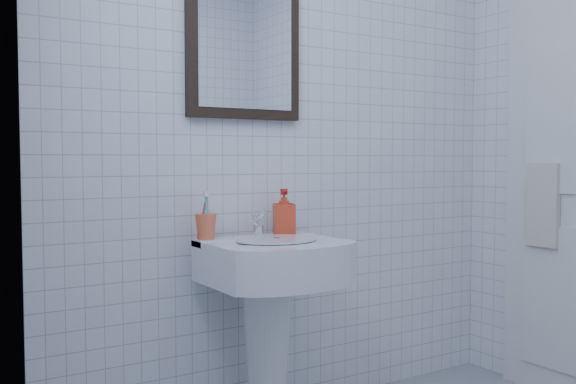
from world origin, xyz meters
TOP-DOWN VIEW (x-y plane):
  - wall_back at (0.00, 1.20)m, footprint 2.20×0.02m
  - wall_left at (-1.10, 0.00)m, footprint 0.02×2.40m
  - washbasin at (-0.25, 0.98)m, footprint 0.51×0.37m
  - faucet at (-0.25, 1.08)m, footprint 0.04×0.10m
  - toothbrush_cup at (-0.47, 1.10)m, footprint 0.09×0.09m
  - soap_dispenser at (-0.12, 1.10)m, footprint 0.11×0.11m
  - wall_mirror at (-0.25, 1.18)m, footprint 0.50×0.04m
  - towel_ring at (1.06, 0.73)m, footprint 0.01×0.18m
  - hand_towel at (1.04, 0.73)m, footprint 0.03×0.16m

SIDE VIEW (x-z plane):
  - washbasin at x=-0.25m, z-range 0.13..0.92m
  - faucet at x=-0.25m, z-range 0.76..0.87m
  - toothbrush_cup at x=-0.47m, z-range 0.78..0.87m
  - soap_dispenser at x=-0.12m, z-range 0.78..0.96m
  - hand_towel at x=1.04m, z-range 0.68..1.06m
  - towel_ring at x=1.06m, z-range 0.96..1.14m
  - wall_back at x=0.00m, z-range 0.00..2.50m
  - wall_left at x=-1.10m, z-range 0.00..2.50m
  - wall_mirror at x=-0.25m, z-range 1.24..1.86m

